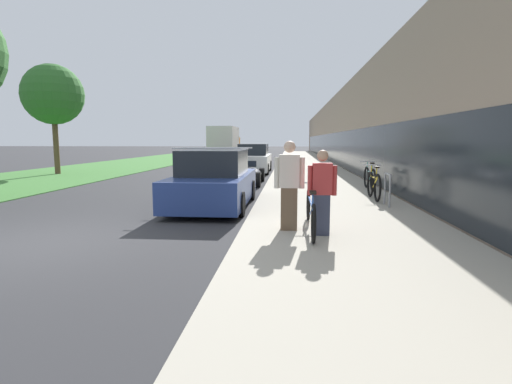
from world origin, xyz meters
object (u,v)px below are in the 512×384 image
Objects in this scene: person_bystander at (289,186)px; street_tree_far at (53,95)px; cruiser_bike_middle at (370,178)px; parked_sedan_far at (254,160)px; moving_truck at (224,143)px; parked_sedan_curbside at (214,181)px; tandem_bicycle at (311,212)px; vintage_roadster_curbside at (242,174)px; person_rider at (322,193)px; cruiser_bike_nearest at (374,185)px; bike_rack_hoop at (387,186)px.

person_bystander is 0.29× the size of street_tree_far.
cruiser_bike_middle is (2.73, 6.43, -0.44)m from person_bystander.
parked_sedan_far is 0.82× the size of street_tree_far.
moving_truck is (-9.29, 25.85, 1.04)m from cruiser_bike_middle.
parked_sedan_curbside is 14.57m from street_tree_far.
cruiser_bike_middle is at bearing 33.85° from parked_sedan_curbside.
person_bystander reaches higher than tandem_bicycle.
moving_truck reaches higher than vintage_roadster_curbside.
person_rider is 7.14m from cruiser_bike_middle.
parked_sedan_curbside is (-4.78, -3.21, 0.17)m from cruiser_bike_middle.
person_bystander is 15.15m from parked_sedan_far.
cruiser_bike_middle is at bearing -23.07° from street_tree_far.
person_bystander is 3.83m from parked_sedan_curbside.
tandem_bicycle is at bearing -75.11° from vintage_roadster_curbside.
parked_sedan_curbside reaches higher than tandem_bicycle.
person_bystander is 4.83m from cruiser_bike_nearest.
bike_rack_hoop is (2.52, 3.01, -0.33)m from person_bystander.
parked_sedan_far is at bearing 11.63° from street_tree_far.
bike_rack_hoop is at bearing -84.53° from cruiser_bike_nearest.
parked_sedan_curbside is at bearing -43.01° from street_tree_far.
parked_sedan_curbside is at bearing -90.02° from parked_sedan_far.
moving_truck is (-4.51, 17.27, 0.84)m from parked_sedan_far.
vintage_roadster_curbside is at bearing -78.92° from moving_truck.
bike_rack_hoop is at bearing -93.53° from cruiser_bike_middle.
bike_rack_hoop is 12.83m from parked_sedan_far.
street_tree_far is at bearing 134.42° from person_rider.
cruiser_bike_nearest is 0.43× the size of vintage_roadster_curbside.
person_rider is at bearing -119.89° from bike_rack_hoop.
person_rider reaches higher than parked_sedan_curbside.
vintage_roadster_curbside is (0.05, 5.77, -0.30)m from parked_sedan_curbside.
moving_truck is (-6.96, 32.31, 1.08)m from tandem_bicycle.
cruiser_bike_nearest is at bearing 64.41° from tandem_bicycle.
parked_sedan_far is 0.73× the size of moving_truck.
bike_rack_hoop is 30.66m from moving_truck.
moving_truck is at bearing 73.24° from street_tree_far.
tandem_bicycle is at bearing -45.24° from street_tree_far.
person_rider is 15.60m from parked_sedan_far.
vintage_roadster_curbside is at bearing 127.07° from bike_rack_hoop.
tandem_bicycle is at bearing -124.80° from bike_rack_hoop.
vintage_roadster_curbside is at bearing 104.89° from tandem_bicycle.
parked_sedan_curbside is 29.42m from moving_truck.
cruiser_bike_nearest is at bearing -67.66° from parked_sedan_far.
parked_sedan_far is (-2.63, 15.37, -0.16)m from person_rider.
parked_sedan_far is at bearing -75.37° from moving_truck.
parked_sedan_far is (0.00, 11.78, 0.03)m from parked_sedan_curbside.
bike_rack_hoop is at bearing -52.93° from vintage_roadster_curbside.
tandem_bicycle is 4.65m from cruiser_bike_nearest.
parked_sedan_far is at bearing 110.85° from bike_rack_hoop.
street_tree_far is at bearing 133.91° from person_bystander.
bike_rack_hoop is 0.13× the size of moving_truck.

